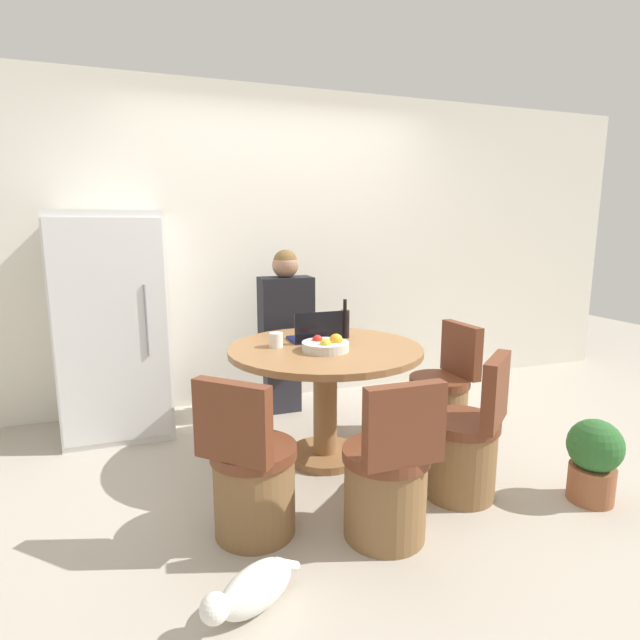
# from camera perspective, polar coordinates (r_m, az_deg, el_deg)

# --- Properties ---
(ground_plane) EXTENTS (12.00, 12.00, 0.00)m
(ground_plane) POSITION_cam_1_polar(r_m,az_deg,el_deg) (3.28, 2.78, -16.36)
(ground_plane) COLOR #B2A899
(wall_back) EXTENTS (7.00, 0.06, 2.60)m
(wall_back) POSITION_cam_1_polar(r_m,az_deg,el_deg) (4.31, -4.49, 8.14)
(wall_back) COLOR silver
(wall_back) RESTS_ON ground_plane
(refrigerator) EXTENTS (0.73, 0.67, 1.59)m
(refrigerator) POSITION_cam_1_polar(r_m,az_deg,el_deg) (3.85, -22.40, -0.50)
(refrigerator) COLOR white
(refrigerator) RESTS_ON ground_plane
(dining_table) EXTENTS (1.21, 1.21, 0.75)m
(dining_table) POSITION_cam_1_polar(r_m,az_deg,el_deg) (3.16, 0.61, -6.16)
(dining_table) COLOR olive
(dining_table) RESTS_ON ground_plane
(chair_near_left_corner) EXTENTS (0.49, 0.49, 0.82)m
(chair_near_left_corner) POSITION_cam_1_polar(r_m,az_deg,el_deg) (2.55, -7.77, -17.80)
(chair_near_left_corner) COLOR brown
(chair_near_left_corner) RESTS_ON ground_plane
(chair_near_camera) EXTENTS (0.42, 0.42, 0.82)m
(chair_near_camera) POSITION_cam_1_polar(r_m,az_deg,el_deg) (2.52, 7.69, -18.12)
(chair_near_camera) COLOR brown
(chair_near_camera) RESTS_ON ground_plane
(chair_right_side) EXTENTS (0.42, 0.42, 0.82)m
(chair_right_side) POSITION_cam_1_polar(r_m,az_deg,el_deg) (3.66, 13.67, -8.94)
(chair_right_side) COLOR brown
(chair_right_side) RESTS_ON ground_plane
(chair_near_right_corner) EXTENTS (0.49, 0.49, 0.82)m
(chair_near_right_corner) POSITION_cam_1_polar(r_m,az_deg,el_deg) (2.96, 16.11, -13.91)
(chair_near_right_corner) COLOR brown
(chair_near_right_corner) RESTS_ON ground_plane
(person_seated) EXTENTS (0.40, 0.37, 1.32)m
(person_seated) POSITION_cam_1_polar(r_m,az_deg,el_deg) (3.88, -4.06, -0.81)
(person_seated) COLOR #2D2D38
(person_seated) RESTS_ON ground_plane
(laptop) EXTENTS (0.32, 0.21, 0.20)m
(laptop) POSITION_cam_1_polar(r_m,az_deg,el_deg) (3.25, -0.55, -1.69)
(laptop) COLOR #141947
(laptop) RESTS_ON dining_table
(fruit_bowl) EXTENTS (0.28, 0.28, 0.10)m
(fruit_bowl) POSITION_cam_1_polar(r_m,az_deg,el_deg) (3.00, 0.71, -2.91)
(fruit_bowl) COLOR beige
(fruit_bowl) RESTS_ON dining_table
(coffee_cup) EXTENTS (0.08, 0.08, 0.09)m
(coffee_cup) POSITION_cam_1_polar(r_m,az_deg,el_deg) (3.10, -5.05, -2.29)
(coffee_cup) COLOR white
(coffee_cup) RESTS_ON dining_table
(bottle) EXTENTS (0.06, 0.06, 0.26)m
(bottle) POSITION_cam_1_polar(r_m,az_deg,el_deg) (3.34, 2.85, -0.32)
(bottle) COLOR black
(bottle) RESTS_ON dining_table
(cat) EXTENTS (0.44, 0.30, 0.19)m
(cat) POSITION_cam_1_polar(r_m,az_deg,el_deg) (2.22, -7.74, -28.23)
(cat) COLOR white
(cat) RESTS_ON ground_plane
(potted_plant) EXTENTS (0.29, 0.29, 0.47)m
(potted_plant) POSITION_cam_1_polar(r_m,az_deg,el_deg) (3.18, 28.81, -13.65)
(potted_plant) COLOR #935638
(potted_plant) RESTS_ON ground_plane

